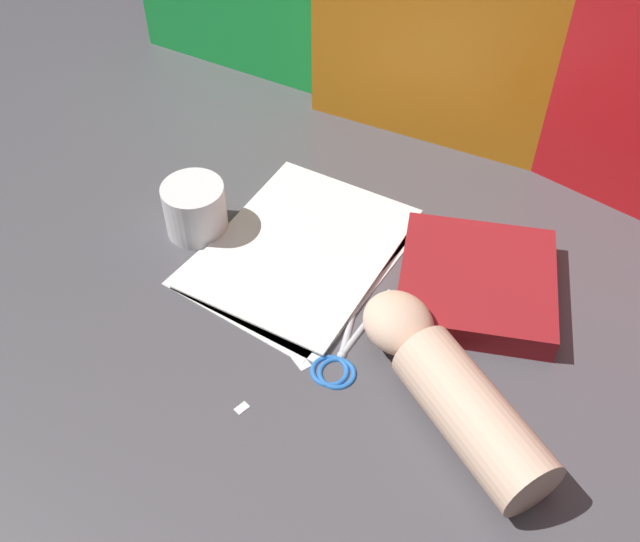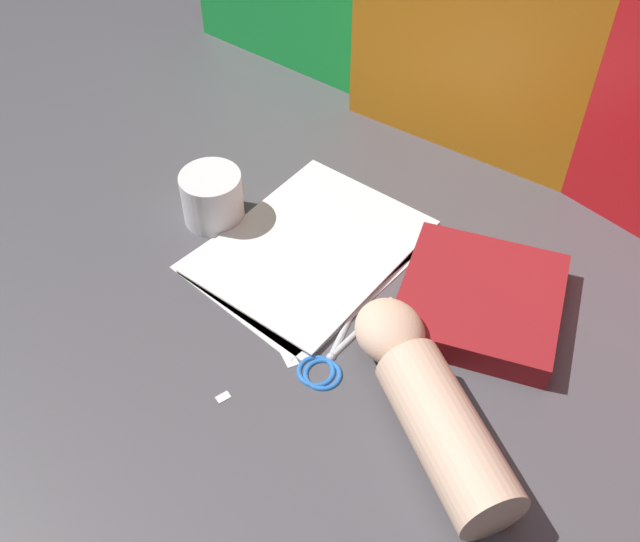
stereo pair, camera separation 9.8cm
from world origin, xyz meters
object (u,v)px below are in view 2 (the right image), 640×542
at_px(paper_stack, 311,249).
at_px(mug, 212,197).
at_px(hand_forearm, 431,404).
at_px(book_closed, 480,300).
at_px(scissors, 333,352).

distance_m(paper_stack, mug, 0.17).
height_order(paper_stack, mug, mug).
bearing_deg(mug, hand_forearm, -8.55).
bearing_deg(book_closed, scissors, -115.92).
distance_m(scissors, mug, 0.32).
bearing_deg(paper_stack, book_closed, 17.13).
bearing_deg(scissors, book_closed, 64.08).
xyz_separation_m(paper_stack, book_closed, (0.24, 0.07, 0.01)).
height_order(hand_forearm, mug, hand_forearm).
xyz_separation_m(paper_stack, scissors, (0.15, -0.12, -0.00)).
distance_m(paper_stack, book_closed, 0.25).
height_order(scissors, hand_forearm, hand_forearm).
distance_m(paper_stack, hand_forearm, 0.32).
bearing_deg(mug, book_closed, 16.88).
bearing_deg(paper_stack, mug, -163.49).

